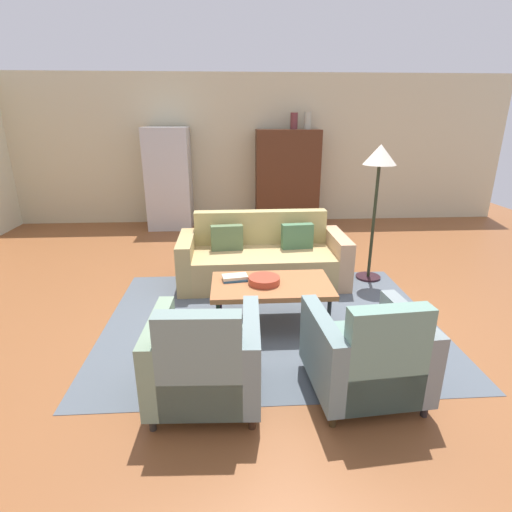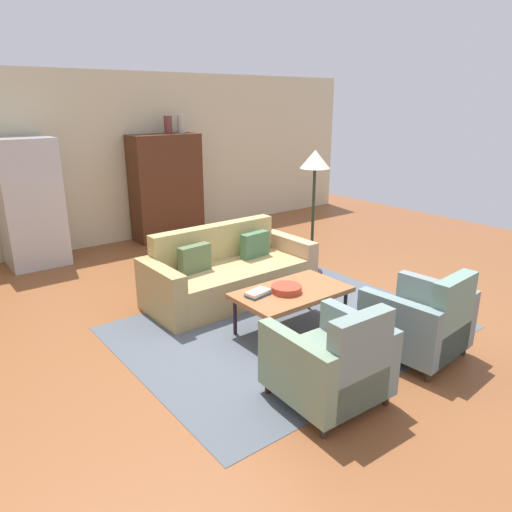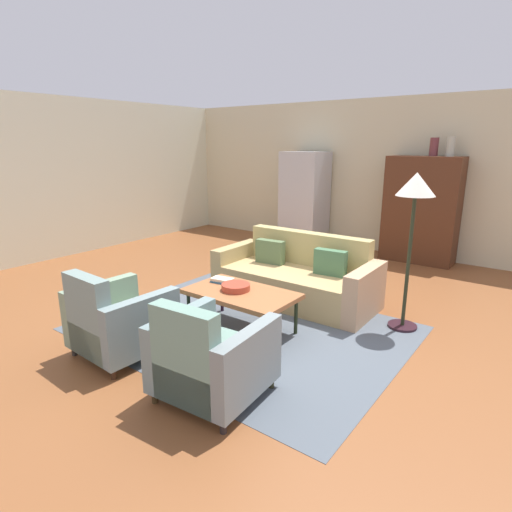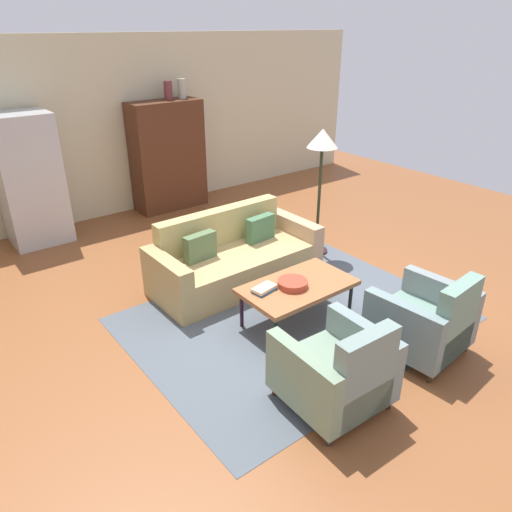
{
  "view_description": "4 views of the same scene",
  "coord_description": "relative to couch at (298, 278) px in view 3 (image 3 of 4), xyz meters",
  "views": [
    {
      "loc": [
        -0.62,
        -3.88,
        2.04
      ],
      "look_at": [
        -0.37,
        0.13,
        0.62
      ],
      "focal_mm": 27.97,
      "sensor_mm": 36.0,
      "label": 1
    },
    {
      "loc": [
        -3.35,
        -3.63,
        2.34
      ],
      "look_at": [
        -0.23,
        0.39,
        0.67
      ],
      "focal_mm": 33.41,
      "sensor_mm": 36.0,
      "label": 2
    },
    {
      "loc": [
        2.45,
        -3.54,
        2.01
      ],
      "look_at": [
        -0.35,
        0.21,
        0.74
      ],
      "focal_mm": 29.33,
      "sensor_mm": 36.0,
      "label": 3
    },
    {
      "loc": [
        -3.28,
        -3.44,
        2.93
      ],
      "look_at": [
        -0.46,
        0.21,
        0.69
      ],
      "focal_mm": 33.79,
      "sensor_mm": 36.0,
      "label": 4
    }
  ],
  "objects": [
    {
      "name": "fruit_bowl",
      "position": [
        -0.07,
        -1.19,
        0.2
      ],
      "size": [
        0.32,
        0.32,
        0.07
      ],
      "primitive_type": "cylinder",
      "color": "#A93C29",
      "rests_on": "coffee_table"
    },
    {
      "name": "refrigerator",
      "position": [
        -1.54,
        2.76,
        0.64
      ],
      "size": [
        0.8,
        0.73,
        1.85
      ],
      "color": "#B7BABF",
      "rests_on": "ground"
    },
    {
      "name": "vase_tall",
      "position": [
        0.8,
        2.86,
        1.66
      ],
      "size": [
        0.14,
        0.14,
        0.29
      ],
      "primitive_type": "cylinder",
      "color": "brown",
      "rests_on": "cabinet"
    },
    {
      "name": "cabinet",
      "position": [
        0.7,
        2.87,
        0.61
      ],
      "size": [
        1.2,
        0.51,
        1.8
      ],
      "color": "#4D2917",
      "rests_on": "ground"
    },
    {
      "name": "floor_lamp",
      "position": [
        1.41,
        -0.04,
        1.16
      ],
      "size": [
        0.4,
        0.4,
        1.72
      ],
      "color": "black",
      "rests_on": "ground"
    },
    {
      "name": "wall_back",
      "position": [
        0.24,
        3.21,
        1.11
      ],
      "size": [
        9.7,
        0.12,
        2.8
      ],
      "primitive_type": "cube",
      "color": "beige",
      "rests_on": "ground"
    },
    {
      "name": "wall_left",
      "position": [
        -4.61,
        -0.96,
        1.11
      ],
      "size": [
        0.12,
        8.35,
        2.8
      ],
      "primitive_type": "cube",
      "color": "beige",
      "rests_on": "ground"
    },
    {
      "name": "armchair_right",
      "position": [
        0.61,
        -2.35,
        0.06
      ],
      "size": [
        0.86,
        0.86,
        0.88
      ],
      "rotation": [
        0.0,
        0.0,
        0.08
      ],
      "color": "black",
      "rests_on": "ground"
    },
    {
      "name": "book_stack",
      "position": [
        -0.36,
        -1.08,
        0.19
      ],
      "size": [
        0.27,
        0.18,
        0.05
      ],
      "color": "#295982",
      "rests_on": "coffee_table"
    },
    {
      "name": "vase_round",
      "position": [
        1.05,
        2.86,
        1.67
      ],
      "size": [
        0.13,
        0.13,
        0.31
      ],
      "primitive_type": "cylinder",
      "color": "#ACAF9B",
      "rests_on": "cabinet"
    },
    {
      "name": "area_rug",
      "position": [
        0.0,
        -1.14,
        -0.28
      ],
      "size": [
        3.4,
        2.6,
        0.01
      ],
      "primitive_type": "cube",
      "color": "#515A63",
      "rests_on": "ground"
    },
    {
      "name": "armchair_left",
      "position": [
        -0.6,
        -2.35,
        0.06
      ],
      "size": [
        0.83,
        0.83,
        0.88
      ],
      "rotation": [
        0.0,
        0.0,
        -0.04
      ],
      "color": "#381B17",
      "rests_on": "ground"
    },
    {
      "name": "ground_plane",
      "position": [
        0.24,
        -0.96,
        -0.29
      ],
      "size": [
        11.63,
        11.63,
        0.0
      ],
      "primitive_type": "plane",
      "color": "brown"
    },
    {
      "name": "coffee_table",
      "position": [
        0.0,
        -1.19,
        0.13
      ],
      "size": [
        1.2,
        0.7,
        0.45
      ],
      "color": "black",
      "rests_on": "ground"
    },
    {
      "name": "couch",
      "position": [
        0.0,
        0.0,
        0.0
      ],
      "size": [
        2.11,
        0.92,
        0.86
      ],
      "rotation": [
        0.0,
        0.0,
        3.15
      ],
      "color": "tan",
      "rests_on": "ground"
    }
  ]
}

